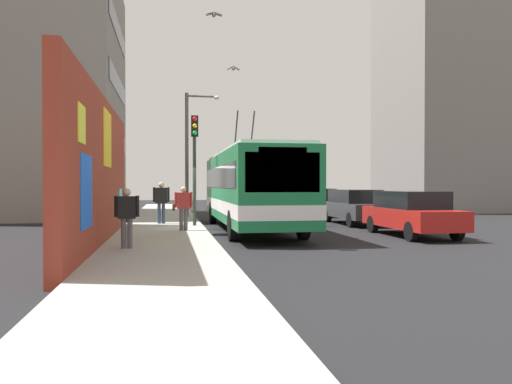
{
  "coord_description": "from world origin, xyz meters",
  "views": [
    {
      "loc": [
        -20.11,
        1.42,
        1.82
      ],
      "look_at": [
        -0.17,
        -2.03,
        1.52
      ],
      "focal_mm": 35.94,
      "sensor_mm": 36.0,
      "label": 1
    }
  ],
  "objects_px": {
    "parked_car_red": "(411,212)",
    "parked_car_black": "(316,201)",
    "pedestrian_at_curb": "(183,205)",
    "pedestrian_near_wall": "(127,213)",
    "parked_car_dark_gray": "(355,206)",
    "pedestrian_midblock": "(161,199)",
    "city_bus": "(250,186)",
    "street_lamp": "(191,146)",
    "traffic_light": "(195,152)"
  },
  "relations": [
    {
      "from": "city_bus",
      "to": "traffic_light",
      "type": "distance_m",
      "value": 2.68
    },
    {
      "from": "street_lamp",
      "to": "city_bus",
      "type": "bearing_deg",
      "value": -162.35
    },
    {
      "from": "city_bus",
      "to": "parked_car_dark_gray",
      "type": "relative_size",
      "value": 2.42
    },
    {
      "from": "pedestrian_midblock",
      "to": "traffic_light",
      "type": "distance_m",
      "value": 2.73
    },
    {
      "from": "city_bus",
      "to": "parked_car_black",
      "type": "height_order",
      "value": "city_bus"
    },
    {
      "from": "pedestrian_at_curb",
      "to": "pedestrian_near_wall",
      "type": "xyz_separation_m",
      "value": [
        -5.03,
        1.61,
        -0.01
      ]
    },
    {
      "from": "pedestrian_near_wall",
      "to": "street_lamp",
      "type": "distance_m",
      "value": 13.19
    },
    {
      "from": "traffic_light",
      "to": "street_lamp",
      "type": "relative_size",
      "value": 0.7
    },
    {
      "from": "parked_car_red",
      "to": "street_lamp",
      "type": "xyz_separation_m",
      "value": [
        9.67,
        7.25,
        2.97
      ]
    },
    {
      "from": "city_bus",
      "to": "parked_car_black",
      "type": "bearing_deg",
      "value": -31.45
    },
    {
      "from": "pedestrian_at_curb",
      "to": "pedestrian_midblock",
      "type": "height_order",
      "value": "pedestrian_midblock"
    },
    {
      "from": "parked_car_black",
      "to": "street_lamp",
      "type": "relative_size",
      "value": 0.66
    },
    {
      "from": "parked_car_red",
      "to": "parked_car_dark_gray",
      "type": "height_order",
      "value": "same"
    },
    {
      "from": "parked_car_black",
      "to": "street_lamp",
      "type": "bearing_deg",
      "value": 105.86
    },
    {
      "from": "city_bus",
      "to": "parked_car_dark_gray",
      "type": "height_order",
      "value": "city_bus"
    },
    {
      "from": "parked_car_black",
      "to": "traffic_light",
      "type": "distance_m",
      "value": 10.91
    },
    {
      "from": "parked_car_red",
      "to": "parked_car_black",
      "type": "relative_size",
      "value": 1.12
    },
    {
      "from": "parked_car_black",
      "to": "pedestrian_midblock",
      "type": "distance_m",
      "value": 10.76
    },
    {
      "from": "pedestrian_near_wall",
      "to": "street_lamp",
      "type": "xyz_separation_m",
      "value": [
        12.71,
        -2.23,
        2.75
      ]
    },
    {
      "from": "parked_car_black",
      "to": "pedestrian_at_curb",
      "type": "height_order",
      "value": "pedestrian_at_curb"
    },
    {
      "from": "city_bus",
      "to": "parked_car_red",
      "type": "distance_m",
      "value": 6.19
    },
    {
      "from": "pedestrian_midblock",
      "to": "street_lamp",
      "type": "distance_m",
      "value": 5.2
    },
    {
      "from": "pedestrian_near_wall",
      "to": "traffic_light",
      "type": "bearing_deg",
      "value": -16.79
    },
    {
      "from": "pedestrian_at_curb",
      "to": "traffic_light",
      "type": "distance_m",
      "value": 2.93
    },
    {
      "from": "parked_car_red",
      "to": "street_lamp",
      "type": "distance_m",
      "value": 12.45
    },
    {
      "from": "pedestrian_near_wall",
      "to": "traffic_light",
      "type": "distance_m",
      "value": 7.64
    },
    {
      "from": "pedestrian_midblock",
      "to": "city_bus",
      "type": "bearing_deg",
      "value": -121.9
    },
    {
      "from": "pedestrian_midblock",
      "to": "traffic_light",
      "type": "height_order",
      "value": "traffic_light"
    },
    {
      "from": "city_bus",
      "to": "pedestrian_midblock",
      "type": "distance_m",
      "value": 4.15
    },
    {
      "from": "city_bus",
      "to": "pedestrian_at_curb",
      "type": "distance_m",
      "value": 3.02
    },
    {
      "from": "parked_car_red",
      "to": "pedestrian_at_curb",
      "type": "distance_m",
      "value": 8.12
    },
    {
      "from": "pedestrian_near_wall",
      "to": "parked_car_black",
      "type": "bearing_deg",
      "value": -32.69
    },
    {
      "from": "pedestrian_at_curb",
      "to": "pedestrian_near_wall",
      "type": "relative_size",
      "value": 1.01
    },
    {
      "from": "pedestrian_at_curb",
      "to": "street_lamp",
      "type": "relative_size",
      "value": 0.25
    },
    {
      "from": "parked_car_red",
      "to": "pedestrian_at_curb",
      "type": "bearing_deg",
      "value": 75.78
    },
    {
      "from": "parked_car_dark_gray",
      "to": "pedestrian_near_wall",
      "type": "height_order",
      "value": "pedestrian_near_wall"
    },
    {
      "from": "traffic_light",
      "to": "parked_car_black",
      "type": "bearing_deg",
      "value": -43.58
    },
    {
      "from": "city_bus",
      "to": "parked_car_black",
      "type": "xyz_separation_m",
      "value": [
        8.5,
        -5.2,
        -0.9
      ]
    },
    {
      "from": "city_bus",
      "to": "parked_car_black",
      "type": "relative_size",
      "value": 2.78
    },
    {
      "from": "pedestrian_at_curb",
      "to": "traffic_light",
      "type": "xyz_separation_m",
      "value": [
        2.02,
        -0.52,
        2.06
      ]
    },
    {
      "from": "parked_car_black",
      "to": "parked_car_dark_gray",
      "type": "bearing_deg",
      "value": 180.0
    },
    {
      "from": "pedestrian_midblock",
      "to": "parked_car_dark_gray",
      "type": "bearing_deg",
      "value": -89.56
    },
    {
      "from": "city_bus",
      "to": "parked_car_dark_gray",
      "type": "xyz_separation_m",
      "value": [
        2.24,
        -5.2,
        -0.9
      ]
    },
    {
      "from": "street_lamp",
      "to": "pedestrian_midblock",
      "type": "bearing_deg",
      "value": 161.32
    },
    {
      "from": "parked_car_black",
      "to": "traffic_light",
      "type": "xyz_separation_m",
      "value": [
        -7.72,
        7.35,
        2.3
      ]
    },
    {
      "from": "parked_car_dark_gray",
      "to": "pedestrian_at_curb",
      "type": "relative_size",
      "value": 3.04
    },
    {
      "from": "parked_car_dark_gray",
      "to": "traffic_light",
      "type": "distance_m",
      "value": 7.84
    },
    {
      "from": "city_bus",
      "to": "parked_car_red",
      "type": "relative_size",
      "value": 2.48
    },
    {
      "from": "pedestrian_midblock",
      "to": "traffic_light",
      "type": "relative_size",
      "value": 0.4
    },
    {
      "from": "pedestrian_at_curb",
      "to": "traffic_light",
      "type": "height_order",
      "value": "traffic_light"
    }
  ]
}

